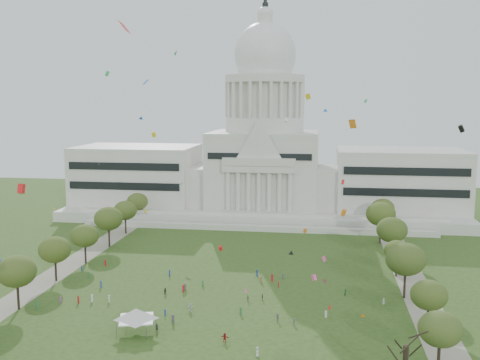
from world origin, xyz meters
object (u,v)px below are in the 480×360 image
(capitol, at_px, (264,161))
(event_tent, at_px, (136,314))
(big_bare_tree, at_px, (406,342))
(person_0, at_px, (384,301))

(capitol, xyz_separation_m, event_tent, (-13.11, -125.17, -18.20))
(capitol, distance_m, big_bare_tree, 147.23)
(capitol, bearing_deg, event_tent, -95.98)
(capitol, relative_size, event_tent, 13.70)
(capitol, xyz_separation_m, big_bare_tree, (38.00, -141.59, -13.62))
(capitol, relative_size, big_bare_tree, 12.50)
(capitol, xyz_separation_m, person_0, (38.85, -101.21, -21.50))
(event_tent, bearing_deg, person_0, 24.75)
(capitol, bearing_deg, big_bare_tree, -74.98)
(event_tent, bearing_deg, capitol, 84.02)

